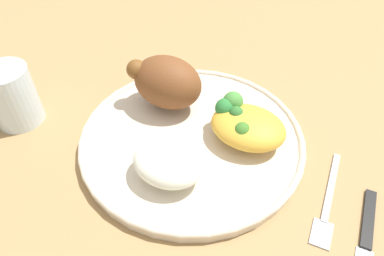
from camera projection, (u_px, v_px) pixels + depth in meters
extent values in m
plane|color=#A27E4F|center=(192.00, 142.00, 0.48)|extent=(2.00, 2.00, 0.00)
cylinder|color=beige|center=(192.00, 139.00, 0.48)|extent=(0.30, 0.30, 0.01)
torus|color=beige|center=(192.00, 136.00, 0.47)|extent=(0.30, 0.30, 0.01)
ellipsoid|color=brown|center=(168.00, 82.00, 0.49)|extent=(0.10, 0.07, 0.07)
sphere|color=brown|center=(136.00, 69.00, 0.49)|extent=(0.03, 0.03, 0.03)
ellipsoid|color=white|center=(168.00, 162.00, 0.41)|extent=(0.09, 0.07, 0.04)
ellipsoid|color=gold|center=(248.00, 127.00, 0.45)|extent=(0.10, 0.08, 0.04)
sphere|color=#3C7D2C|center=(232.00, 118.00, 0.46)|extent=(0.02, 0.02, 0.02)
sphere|color=#347331|center=(236.00, 113.00, 0.45)|extent=(0.02, 0.02, 0.02)
sphere|color=#2E7D38|center=(225.00, 108.00, 0.46)|extent=(0.03, 0.03, 0.03)
sphere|color=#4A8E3E|center=(233.00, 102.00, 0.47)|extent=(0.03, 0.03, 0.03)
sphere|color=#417B2A|center=(242.00, 131.00, 0.44)|extent=(0.02, 0.02, 0.02)
cube|color=#B2B2B7|center=(331.00, 185.00, 0.43)|extent=(0.01, 0.11, 0.01)
cube|color=#B2B2B7|center=(322.00, 233.00, 0.38)|extent=(0.02, 0.04, 0.00)
cube|color=black|center=(369.00, 217.00, 0.39)|extent=(0.02, 0.08, 0.01)
cylinder|color=silver|center=(12.00, 96.00, 0.49)|extent=(0.07, 0.07, 0.09)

